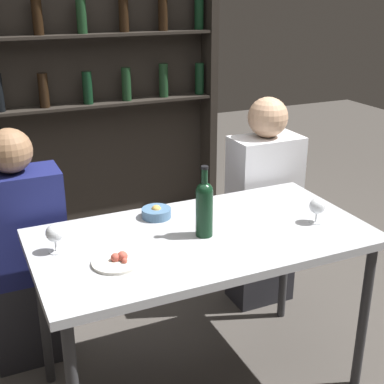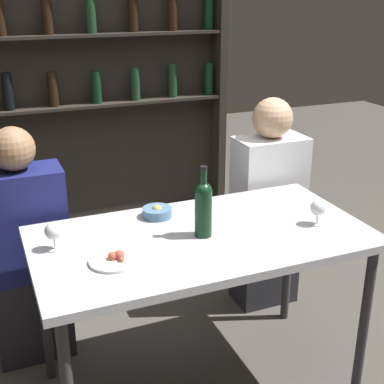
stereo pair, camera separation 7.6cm
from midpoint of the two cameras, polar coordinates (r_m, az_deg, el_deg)
ground_plane at (r=2.67m, az=0.19°, el=-19.64°), size 10.00×10.00×0.00m
dining_table at (r=2.27m, az=0.21°, el=-6.09°), size 1.41×0.74×0.77m
wine_rack_wall at (r=3.93m, az=-12.03°, el=11.91°), size 1.98×0.21×2.17m
wine_bottle at (r=2.18m, az=0.22°, el=-1.54°), size 0.07×0.07×0.30m
wine_glass_0 at (r=2.14m, az=-15.44°, el=-4.34°), size 0.07×0.07×0.11m
wine_glass_1 at (r=2.37m, az=12.31°, el=-1.55°), size 0.07×0.07×0.11m
food_plate_0 at (r=2.04m, az=-9.05°, el=-7.29°), size 0.18×0.18×0.04m
snack_bowl at (r=2.40m, az=-4.73°, el=-2.21°), size 0.13×0.13×0.06m
seated_person_left at (r=2.66m, az=-18.33°, el=-6.72°), size 0.40×0.22×1.17m
seated_person_right at (r=3.02m, az=6.88°, el=-1.79°), size 0.38×0.22×1.20m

